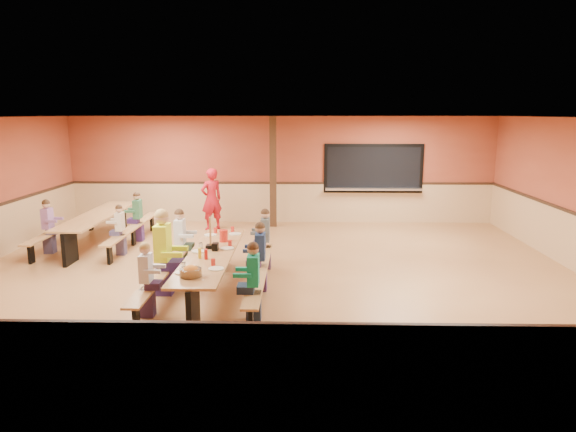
{
  "coord_description": "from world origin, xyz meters",
  "views": [
    {
      "loc": [
        0.53,
        -9.48,
        3.09
      ],
      "look_at": [
        0.31,
        0.12,
        1.15
      ],
      "focal_mm": 32.0,
      "sensor_mm": 36.0,
      "label": 1
    }
  ],
  "objects": [
    {
      "name": "chip_bowl",
      "position": [
        -1.06,
        -2.35,
        0.81
      ],
      "size": [
        0.32,
        0.32,
        0.15
      ],
      "primitive_type": null,
      "color": "orange",
      "rests_on": "cafeteria_table_main"
    },
    {
      "name": "seated_child_grey_left",
      "position": [
        -1.81,
        0.2,
        0.62
      ],
      "size": [
        0.39,
        0.32,
        1.24
      ],
      "primitive_type": null,
      "color": "silver",
      "rests_on": "ground"
    },
    {
      "name": "seated_adult_yellow",
      "position": [
        -1.81,
        -1.06,
        0.73
      ],
      "size": [
        0.49,
        0.4,
        1.47
      ],
      "primitive_type": null,
      "color": "#DAF824",
      "rests_on": "ground"
    },
    {
      "name": "punch_pitcher",
      "position": [
        -0.88,
        -0.28,
        0.85
      ],
      "size": [
        0.16,
        0.16,
        0.22
      ],
      "primitive_type": "cylinder",
      "color": "red",
      "rests_on": "cafeteria_table_main"
    },
    {
      "name": "ground",
      "position": [
        0.0,
        0.0,
        0.0
      ],
      "size": [
        12.0,
        12.0,
        0.0
      ],
      "primitive_type": "plane",
      "color": "#8E5D36",
      "rests_on": "ground"
    },
    {
      "name": "condiment_mustard",
      "position": [
        -1.11,
        -1.38,
        0.82
      ],
      "size": [
        0.06,
        0.06,
        0.17
      ],
      "primitive_type": "cylinder",
      "color": "yellow",
      "rests_on": "cafeteria_table_main"
    },
    {
      "name": "kitchen_pass_through",
      "position": [
        2.6,
        4.96,
        1.49
      ],
      "size": [
        2.78,
        0.28,
        1.38
      ],
      "color": "black",
      "rests_on": "ground"
    },
    {
      "name": "seated_child_teal_right",
      "position": [
        -0.16,
        -2.19,
        0.6
      ],
      "size": [
        0.37,
        0.3,
        1.2
      ],
      "primitive_type": null,
      "color": "#138A69",
      "rests_on": "ground"
    },
    {
      "name": "seated_child_tan_sec",
      "position": [
        -3.41,
        1.41,
        0.55
      ],
      "size": [
        0.32,
        0.26,
        1.11
      ],
      "primitive_type": null,
      "color": "beige",
      "rests_on": "ground"
    },
    {
      "name": "napkin_dispenser",
      "position": [
        -0.93,
        -0.9,
        0.8
      ],
      "size": [
        0.1,
        0.14,
        0.13
      ],
      "primitive_type": "cube",
      "color": "black",
      "rests_on": "cafeteria_table_main"
    },
    {
      "name": "seated_child_navy_right",
      "position": [
        -0.16,
        -0.84,
        0.61
      ],
      "size": [
        0.37,
        0.3,
        1.21
      ],
      "primitive_type": null,
      "color": "navy",
      "rests_on": "ground"
    },
    {
      "name": "seated_child_purple_sec",
      "position": [
        -5.06,
        1.51,
        0.6
      ],
      "size": [
        0.36,
        0.3,
        1.19
      ],
      "primitive_type": null,
      "color": "#885A8D",
      "rests_on": "ground"
    },
    {
      "name": "seated_child_char_right",
      "position": [
        -0.16,
        0.47,
        0.6
      ],
      "size": [
        0.37,
        0.3,
        1.2
      ],
      "primitive_type": null,
      "color": "#474E50",
      "rests_on": "ground"
    },
    {
      "name": "cafeteria_table_second",
      "position": [
        -4.24,
        2.25,
        0.53
      ],
      "size": [
        1.91,
        3.7,
        0.74
      ],
      "color": "#A57341",
      "rests_on": "ground"
    },
    {
      "name": "cafeteria_table_main",
      "position": [
        -0.98,
        -1.08,
        0.53
      ],
      "size": [
        1.91,
        3.7,
        0.74
      ],
      "color": "#A57341",
      "rests_on": "ground"
    },
    {
      "name": "seated_child_green_sec",
      "position": [
        -3.41,
        2.66,
        0.6
      ],
      "size": [
        0.36,
        0.3,
        1.19
      ],
      "primitive_type": null,
      "color": "#36714D",
      "rests_on": "ground"
    },
    {
      "name": "standing_woman",
      "position": [
        -1.83,
        3.96,
        0.83
      ],
      "size": [
        0.72,
        0.68,
        1.65
      ],
      "primitive_type": "imported",
      "rotation": [
        0.0,
        0.0,
        3.78
      ],
      "color": "red",
      "rests_on": "ground"
    },
    {
      "name": "place_settings",
      "position": [
        -0.98,
        -1.08,
        0.8
      ],
      "size": [
        0.65,
        3.3,
        0.11
      ],
      "primitive_type": null,
      "color": "beige",
      "rests_on": "cafeteria_table_main"
    },
    {
      "name": "room_envelope",
      "position": [
        0.0,
        0.0,
        0.69
      ],
      "size": [
        12.04,
        10.04,
        3.02
      ],
      "color": "#98432C",
      "rests_on": "ground"
    },
    {
      "name": "structural_post",
      "position": [
        -0.2,
        4.4,
        1.5
      ],
      "size": [
        0.18,
        0.18,
        3.0
      ],
      "primitive_type": "cube",
      "color": "#331E11",
      "rests_on": "ground"
    },
    {
      "name": "seated_child_white_left",
      "position": [
        -1.81,
        -2.06,
        0.58
      ],
      "size": [
        0.34,
        0.28,
        1.15
      ],
      "primitive_type": null,
      "color": "silver",
      "rests_on": "ground"
    },
    {
      "name": "condiment_ketchup",
      "position": [
        -0.99,
        -1.45,
        0.82
      ],
      "size": [
        0.06,
        0.06,
        0.17
      ],
      "primitive_type": "cylinder",
      "color": "#B2140F",
      "rests_on": "cafeteria_table_main"
    },
    {
      "name": "table_paddle",
      "position": [
        -1.04,
        -0.75,
        0.88
      ],
      "size": [
        0.16,
        0.16,
        0.56
      ],
      "color": "black",
      "rests_on": "cafeteria_table_main"
    }
  ]
}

